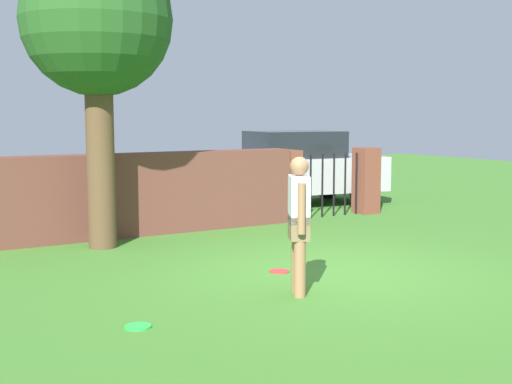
% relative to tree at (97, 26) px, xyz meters
% --- Properties ---
extents(ground_plane, '(40.00, 40.00, 0.00)m').
position_rel_tree_xyz_m(ground_plane, '(2.11, -3.30, -3.45)').
color(ground_plane, '#3D7528').
extents(brick_wall, '(6.65, 0.50, 1.43)m').
position_rel_tree_xyz_m(brick_wall, '(0.61, 0.80, -2.73)').
color(brick_wall, brown).
rests_on(brick_wall, ground).
extents(tree, '(2.33, 2.33, 4.70)m').
position_rel_tree_xyz_m(tree, '(0.00, 0.00, 0.00)').
color(tree, brown).
rests_on(tree, ground).
extents(person, '(0.36, 0.49, 1.62)m').
position_rel_tree_xyz_m(person, '(1.08, -3.92, -2.55)').
color(person, '#9E704C').
rests_on(person, ground).
extents(fence_gate, '(2.45, 0.44, 1.40)m').
position_rel_tree_xyz_m(fence_gate, '(5.04, 0.80, -2.75)').
color(fence_gate, brown).
rests_on(fence_gate, ground).
extents(car, '(4.37, 2.30, 1.72)m').
position_rel_tree_xyz_m(car, '(5.43, 2.62, -2.59)').
color(car, '#B7B7BC').
rests_on(car, ground).
extents(frisbee_green, '(0.27, 0.27, 0.02)m').
position_rel_tree_xyz_m(frisbee_green, '(-0.99, -4.12, -3.44)').
color(frisbee_green, green).
rests_on(frisbee_green, ground).
extents(frisbee_red, '(0.27, 0.27, 0.02)m').
position_rel_tree_xyz_m(frisbee_red, '(1.50, -2.85, -3.44)').
color(frisbee_red, red).
rests_on(frisbee_red, ground).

